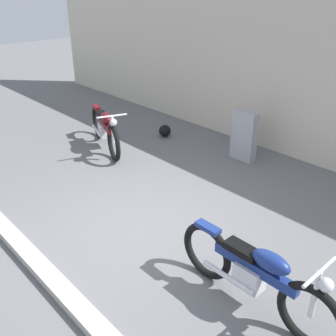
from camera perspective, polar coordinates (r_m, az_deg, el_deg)
The scene contains 7 objects.
ground_plane at distance 6.01m, azimuth -3.63°, elevation -9.43°, with size 40.00×40.00×0.00m, color slate.
building_wall at distance 8.44m, azimuth 19.67°, elevation 12.65°, with size 18.00×0.30×3.47m, color beige.
curb_strip at distance 5.36m, azimuth -17.00°, elevation -15.06°, with size 18.00×0.24×0.12m, color #B7B2A8.
stone_marker at distance 8.27m, azimuth 11.10°, elevation 4.67°, with size 0.55×0.20×1.06m, color #9E9EA3.
helmet at distance 9.48m, azimuth -0.47°, elevation 5.49°, with size 0.29×0.29×0.29m, color black.
motorcycle_blue at distance 4.65m, azimuth 12.62°, elevation -15.08°, with size 2.20×0.61×0.98m.
motorcycle_maroon at distance 8.79m, azimuth -9.25°, elevation 5.79°, with size 2.13×0.98×1.00m.
Camera 1 is at (3.84, -3.03, 3.49)m, focal length 41.52 mm.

